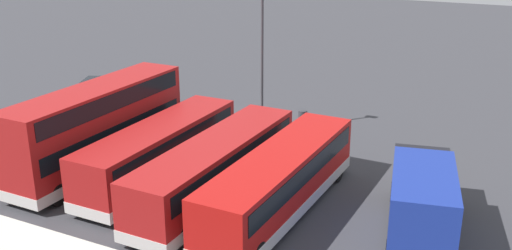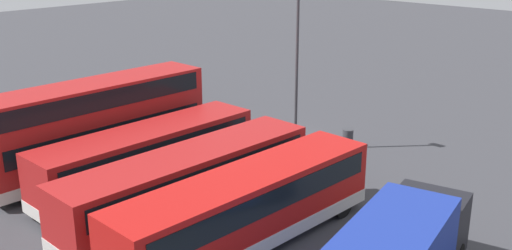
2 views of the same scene
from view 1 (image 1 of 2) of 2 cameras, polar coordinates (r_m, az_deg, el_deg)
ground_plane at (r=38.09m, az=-1.23°, el=-0.09°), size 140.00×140.00×0.00m
bus_single_deck_near_end at (r=26.35m, az=2.42°, el=-5.41°), size 2.79×11.85×2.95m
bus_single_deck_second at (r=27.72m, az=-3.88°, el=-4.15°), size 2.76×11.88×2.95m
bus_single_deck_third at (r=30.08m, az=-9.36°, el=-2.45°), size 2.64×11.08×2.95m
bus_double_decker_fourth at (r=31.87m, az=-15.10°, el=-0.04°), size 2.68×11.57×4.55m
bus_single_deck_fifth at (r=34.23m, az=-20.00°, el=-0.69°), size 2.70×11.04×2.95m
box_truck_blue at (r=25.45m, az=15.87°, el=-6.92°), size 4.02×7.86×3.20m
car_hatchback_silver at (r=45.59m, az=-15.48°, el=3.40°), size 3.49×4.92×1.43m
lamp_post_tall at (r=35.63m, az=0.60°, el=7.08°), size 0.70×0.30×8.82m
waste_bin_yellow at (r=38.38m, az=4.57°, el=0.75°), size 0.60×0.60×0.95m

